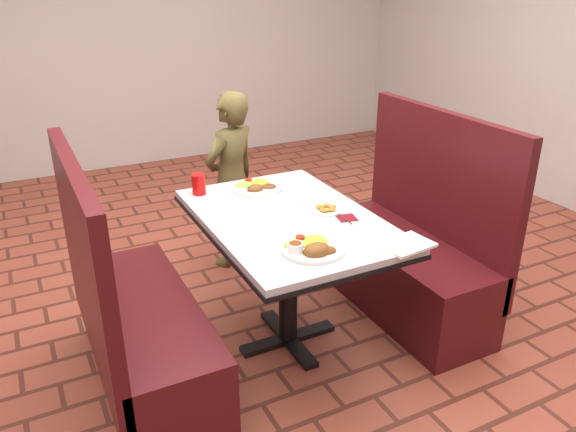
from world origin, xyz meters
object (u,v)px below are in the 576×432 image
(diner_person, at_px, (231,181))
(dining_table, at_px, (288,233))
(booth_bench_right, at_px, (409,257))
(near_dinner_plate, at_px, (312,245))
(red_tumbler, at_px, (199,184))
(plantain_plate, at_px, (326,209))
(booth_bench_left, at_px, (136,329))
(far_dinner_plate, at_px, (256,184))

(diner_person, bearing_deg, dining_table, 59.96)
(booth_bench_right, distance_m, near_dinner_plate, 1.06)
(dining_table, height_order, red_tumbler, red_tumbler)
(dining_table, relative_size, booth_bench_right, 1.01)
(near_dinner_plate, bearing_deg, plantain_plate, 51.74)
(dining_table, bearing_deg, plantain_plate, -8.36)
(near_dinner_plate, height_order, plantain_plate, near_dinner_plate)
(plantain_plate, bearing_deg, near_dinner_plate, -128.26)
(booth_bench_left, bearing_deg, plantain_plate, -1.69)
(booth_bench_right, relative_size, plantain_plate, 7.19)
(diner_person, distance_m, near_dinner_plate, 1.42)
(diner_person, xyz_separation_m, plantain_plate, (0.11, -1.04, 0.17))
(booth_bench_left, distance_m, plantain_plate, 1.09)
(dining_table, height_order, plantain_plate, plantain_plate)
(booth_bench_left, xyz_separation_m, booth_bench_right, (1.60, 0.00, 0.00))
(near_dinner_plate, height_order, far_dinner_plate, near_dinner_plate)
(diner_person, height_order, red_tumbler, diner_person)
(plantain_plate, distance_m, red_tumbler, 0.72)
(diner_person, relative_size, red_tumbler, 10.61)
(far_dinner_plate, relative_size, red_tumbler, 2.50)
(booth_bench_left, distance_m, far_dinner_plate, 1.02)
(dining_table, distance_m, booth_bench_left, 0.86)
(far_dinner_plate, bearing_deg, red_tumbler, 167.14)
(far_dinner_plate, relative_size, plantain_plate, 1.68)
(dining_table, bearing_deg, far_dinner_plate, 87.84)
(red_tumbler, bearing_deg, dining_table, -59.05)
(booth_bench_right, relative_size, far_dinner_plate, 4.29)
(diner_person, bearing_deg, red_tumbler, 28.42)
(near_dinner_plate, xyz_separation_m, red_tumbler, (-0.21, 0.88, 0.02))
(near_dinner_plate, height_order, red_tumbler, red_tumbler)
(booth_bench_left, height_order, far_dinner_plate, booth_bench_left)
(booth_bench_left, bearing_deg, far_dinner_plate, 27.37)
(booth_bench_right, distance_m, far_dinner_plate, 0.99)
(plantain_plate, relative_size, red_tumbler, 1.49)
(near_dinner_plate, distance_m, plantain_plate, 0.46)
(booth_bench_right, bearing_deg, red_tumbler, 155.76)
(dining_table, distance_m, red_tumbler, 0.59)
(plantain_plate, height_order, red_tumbler, red_tumbler)
(diner_person, bearing_deg, booth_bench_right, 100.08)
(booth_bench_left, relative_size, near_dinner_plate, 4.20)
(booth_bench_right, relative_size, diner_person, 1.01)
(dining_table, relative_size, red_tumbler, 10.82)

